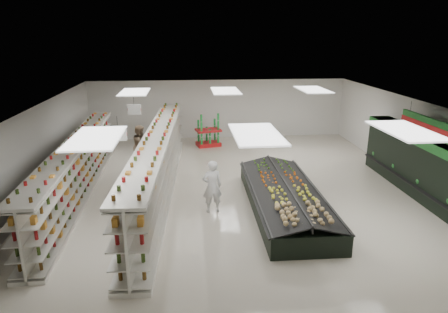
{
  "coord_description": "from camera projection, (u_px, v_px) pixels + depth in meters",
  "views": [
    {
      "loc": [
        -1.76,
        -13.75,
        5.62
      ],
      "look_at": [
        -0.41,
        0.36,
        1.23
      ],
      "focal_mm": 32.0,
      "sensor_mm": 36.0,
      "label": 1
    }
  ],
  "objects": [
    {
      "name": "gondola_left",
      "position": [
        78.0,
        171.0,
        14.31
      ],
      "size": [
        1.12,
        11.24,
        1.94
      ],
      "rotation": [
        0.0,
        0.0,
        0.03
      ],
      "color": "white",
      "rests_on": "floor"
    },
    {
      "name": "ceiling",
      "position": [
        237.0,
        105.0,
        13.95
      ],
      "size": [
        14.0,
        16.0,
        0.02
      ],
      "primitive_type": "cube",
      "color": "white",
      "rests_on": "wall_back"
    },
    {
      "name": "produce_wall_case",
      "position": [
        430.0,
        166.0,
        13.7
      ],
      "size": [
        0.93,
        8.0,
        2.2
      ],
      "color": "black",
      "rests_on": "floor"
    },
    {
      "name": "floor",
      "position": [
        236.0,
        190.0,
        14.9
      ],
      "size": [
        16.0,
        16.0,
        0.0
      ],
      "primitive_type": "plane",
      "color": "beige",
      "rests_on": "ground"
    },
    {
      "name": "aisle_sign_far",
      "position": [
        134.0,
        110.0,
        15.64
      ],
      "size": [
        0.52,
        0.06,
        0.75
      ],
      "color": "white",
      "rests_on": "ceiling"
    },
    {
      "name": "produce_island",
      "position": [
        285.0,
        197.0,
        13.22
      ],
      "size": [
        2.38,
        6.33,
        0.94
      ],
      "rotation": [
        0.0,
        0.0,
        -0.02
      ],
      "color": "black",
      "rests_on": "floor"
    },
    {
      "name": "wall_left",
      "position": [
        36.0,
        155.0,
        13.79
      ],
      "size": [
        0.02,
        16.0,
        3.2
      ],
      "primitive_type": "cube",
      "color": "silver",
      "rests_on": "floor"
    },
    {
      "name": "shopper_main",
      "position": [
        212.0,
        186.0,
        12.88
      ],
      "size": [
        0.71,
        0.53,
        1.76
      ],
      "primitive_type": "imported",
      "rotation": [
        0.0,
        0.0,
        3.32
      ],
      "color": "silver",
      "rests_on": "floor"
    },
    {
      "name": "hortifruti_banner",
      "position": [
        428.0,
        127.0,
        13.26
      ],
      "size": [
        0.12,
        3.2,
        0.95
      ],
      "color": "#1B6824",
      "rests_on": "ceiling"
    },
    {
      "name": "gondola_center",
      "position": [
        159.0,
        166.0,
        14.53
      ],
      "size": [
        1.58,
        12.61,
        2.18
      ],
      "rotation": [
        0.0,
        0.0,
        -0.05
      ],
      "color": "white",
      "rests_on": "floor"
    },
    {
      "name": "wall_front",
      "position": [
        294.0,
        279.0,
        6.82
      ],
      "size": [
        14.0,
        0.02,
        3.2
      ],
      "primitive_type": "cube",
      "color": "silver",
      "rests_on": "floor"
    },
    {
      "name": "wall_back",
      "position": [
        218.0,
        109.0,
        22.03
      ],
      "size": [
        14.0,
        0.02,
        3.2
      ],
      "primitive_type": "cube",
      "color": "silver",
      "rests_on": "floor"
    },
    {
      "name": "aisle_sign_near",
      "position": [
        118.0,
        134.0,
        11.84
      ],
      "size": [
        0.52,
        0.06,
        0.75
      ],
      "color": "white",
      "rests_on": "ceiling"
    },
    {
      "name": "wall_right",
      "position": [
        420.0,
        144.0,
        15.06
      ],
      "size": [
        0.02,
        16.0,
        3.2
      ],
      "primitive_type": "cube",
      "color": "silver",
      "rests_on": "floor"
    },
    {
      "name": "soda_endcap",
      "position": [
        208.0,
        131.0,
        20.56
      ],
      "size": [
        1.4,
        1.1,
        1.58
      ],
      "rotation": [
        0.0,
        0.0,
        0.24
      ],
      "color": "red",
      "rests_on": "floor"
    },
    {
      "name": "shopper_background",
      "position": [
        141.0,
        146.0,
        17.42
      ],
      "size": [
        0.69,
        0.97,
        1.83
      ],
      "primitive_type": "imported",
      "rotation": [
        0.0,
        0.0,
        1.4
      ],
      "color": "tan",
      "rests_on": "floor"
    }
  ]
}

